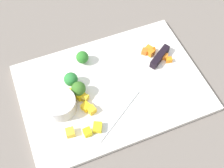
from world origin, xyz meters
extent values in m
plane|color=#6D645C|center=(0.00, 0.00, 0.00)|extent=(4.00, 4.00, 0.00)
cube|color=white|center=(0.00, 0.00, 0.01)|extent=(0.45, 0.31, 0.01)
cylinder|color=#BAB7B7|center=(0.14, 0.01, 0.03)|extent=(0.08, 0.08, 0.04)
cube|color=silver|center=(0.02, 0.08, 0.01)|extent=(0.15, 0.11, 0.00)
cube|color=black|center=(-0.15, -0.03, 0.02)|extent=(0.07, 0.06, 0.02)
cube|color=orange|center=(-0.13, -0.05, 0.02)|extent=(0.02, 0.02, 0.02)
cube|color=orange|center=(-0.16, -0.05, 0.02)|extent=(0.02, 0.02, 0.01)
cube|color=orange|center=(-0.17, -0.02, 0.02)|extent=(0.02, 0.02, 0.01)
cube|color=orange|center=(-0.16, -0.03, 0.02)|extent=(0.02, 0.02, 0.01)
cube|color=orange|center=(-0.12, -0.07, 0.02)|extent=(0.02, 0.02, 0.02)
cube|color=orange|center=(-0.14, -0.06, 0.02)|extent=(0.02, 0.02, 0.01)
cube|color=orange|center=(-0.13, -0.07, 0.02)|extent=(0.03, 0.03, 0.01)
cube|color=yellow|center=(0.10, -0.01, 0.02)|extent=(0.02, 0.02, 0.01)
cube|color=yellow|center=(0.08, 0.04, 0.02)|extent=(0.02, 0.02, 0.02)
cube|color=yellow|center=(0.13, 0.08, 0.02)|extent=(0.02, 0.02, 0.02)
cube|color=yellow|center=(0.10, 0.10, 0.02)|extent=(0.02, 0.02, 0.02)
cube|color=yellow|center=(0.08, 0.00, 0.02)|extent=(0.03, 0.03, 0.02)
cube|color=yellow|center=(0.08, 0.01, 0.02)|extent=(0.02, 0.02, 0.01)
cube|color=yellow|center=(0.07, 0.05, 0.02)|extent=(0.02, 0.02, 0.02)
cube|color=yellow|center=(0.07, 0.10, 0.02)|extent=(0.03, 0.03, 0.02)
cylinder|color=#81B169|center=(0.04, -0.10, 0.02)|extent=(0.01, 0.01, 0.01)
sphere|color=#2D7627|center=(0.04, -0.10, 0.03)|extent=(0.03, 0.03, 0.03)
cylinder|color=#86B66A|center=(0.08, -0.01, 0.02)|extent=(0.01, 0.01, 0.02)
sphere|color=#376A24|center=(0.08, -0.01, 0.04)|extent=(0.04, 0.04, 0.04)
cylinder|color=#96BC5D|center=(0.09, -0.04, 0.02)|extent=(0.01, 0.01, 0.01)
sphere|color=#2B7A34|center=(0.09, -0.04, 0.03)|extent=(0.03, 0.03, 0.03)
camera|label=1|loc=(0.15, 0.37, 0.64)|focal=47.37mm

